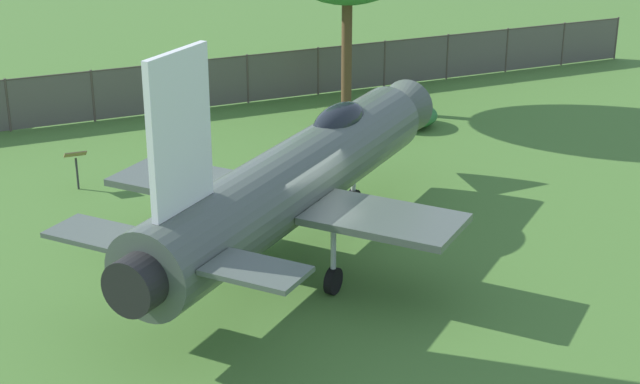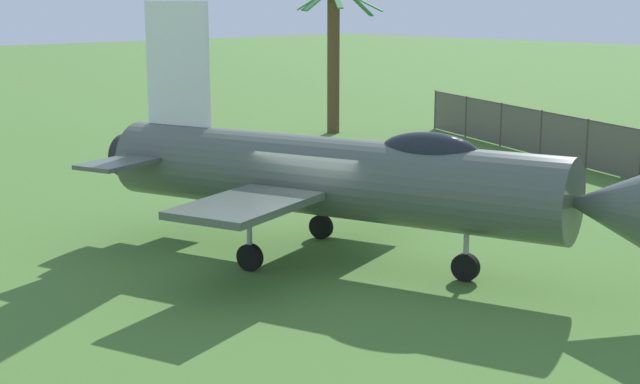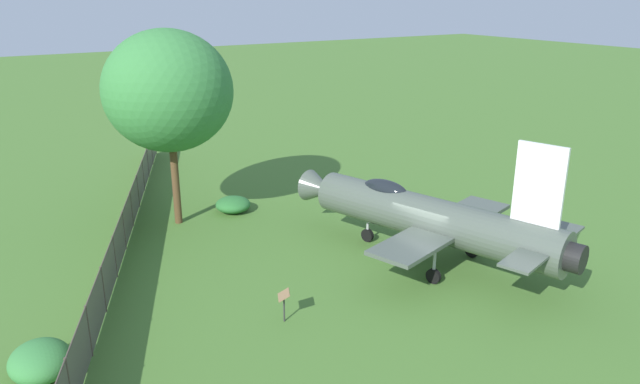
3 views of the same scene
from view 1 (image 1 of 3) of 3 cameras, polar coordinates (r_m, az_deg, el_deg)
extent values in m
plane|color=#47722D|center=(22.55, -1.62, -4.00)|extent=(200.00, 200.00, 0.00)
cylinder|color=#4C564C|center=(21.80, -1.67, 0.60)|extent=(11.02, 4.97, 1.79)
cone|color=#4C564C|center=(27.02, 4.55, 4.68)|extent=(1.98, 1.93, 1.52)
cylinder|color=black|center=(17.41, -10.80, -5.38)|extent=(0.89, 1.20, 1.07)
ellipsoid|color=black|center=(23.58, 1.13, 4.18)|extent=(2.37, 1.51, 0.84)
cube|color=white|center=(17.67, -8.26, 3.55)|extent=(1.76, 0.67, 2.97)
cube|color=#4C564C|center=(22.70, -7.92, 0.66)|extent=(2.80, 3.67, 0.16)
cube|color=#4C564C|center=(20.40, 3.81, -1.61)|extent=(2.80, 3.67, 0.16)
cube|color=#4C564C|center=(19.17, -13.07, -2.40)|extent=(1.59, 2.05, 0.10)
cube|color=#4C564C|center=(17.23, -3.80, -4.65)|extent=(1.59, 2.05, 0.10)
cylinder|color=#A5A8AD|center=(24.87, 1.99, 1.05)|extent=(0.12, 0.12, 1.46)
cylinder|color=black|center=(25.13, 1.97, -0.51)|extent=(0.63, 0.35, 0.60)
cylinder|color=#A5A8AD|center=(22.04, -6.66, -1.84)|extent=(0.12, 0.12, 1.46)
cylinder|color=black|center=(22.34, -6.58, -3.55)|extent=(0.63, 0.35, 0.60)
cylinder|color=#A5A8AD|center=(20.57, 0.79, -3.44)|extent=(0.12, 0.12, 1.46)
cylinder|color=black|center=(20.89, 0.78, -5.25)|extent=(0.63, 0.35, 0.60)
cylinder|color=brown|center=(33.53, 1.59, 8.87)|extent=(0.36, 0.36, 4.82)
cylinder|color=#4C4238|center=(43.05, 17.06, 8.67)|extent=(0.08, 0.08, 1.77)
cylinder|color=#4C4238|center=(41.33, 14.12, 8.46)|extent=(0.08, 0.08, 1.77)
cylinder|color=#4C4238|center=(39.72, 10.94, 8.21)|extent=(0.08, 0.08, 1.77)
cylinder|color=#4C4238|center=(38.24, 7.51, 7.91)|extent=(0.08, 0.08, 1.77)
cylinder|color=#4C4238|center=(36.91, 3.82, 7.56)|extent=(0.08, 0.08, 1.77)
cylinder|color=#4C4238|center=(35.74, -0.11, 7.15)|extent=(0.08, 0.08, 1.77)
cylinder|color=#4C4238|center=(34.75, -4.29, 6.67)|extent=(0.08, 0.08, 1.77)
cylinder|color=#4C4238|center=(33.96, -8.68, 6.14)|extent=(0.08, 0.08, 1.77)
cylinder|color=#4C4238|center=(33.37, -13.23, 5.54)|extent=(0.08, 0.08, 1.77)
cylinder|color=#4C4238|center=(33.00, -17.91, 4.89)|extent=(0.08, 0.08, 1.77)
cylinder|color=#4C4238|center=(33.75, -8.75, 7.50)|extent=(35.82, 14.21, 0.05)
cube|color=#59544C|center=(33.96, -8.68, 6.14)|extent=(35.81, 14.18, 1.70)
ellipsoid|color=#2D7033|center=(32.19, 5.34, 4.53)|extent=(1.83, 1.78, 0.78)
cylinder|color=#333333|center=(27.40, -14.11, 1.05)|extent=(0.06, 0.06, 0.90)
cube|color=olive|center=(27.21, -14.22, 2.18)|extent=(0.71, 0.61, 0.25)
camera|label=2|loc=(29.10, 43.32, 8.11)|focal=52.00mm
camera|label=3|loc=(30.83, -53.78, 15.40)|focal=33.54mm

